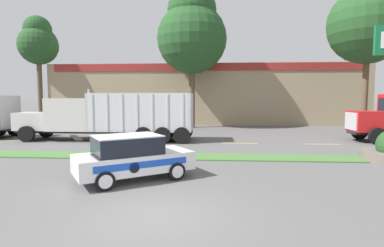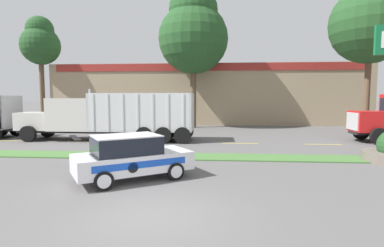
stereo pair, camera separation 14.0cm
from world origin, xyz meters
The scene contains 14 objects.
ground_plane centered at (0.00, 0.00, 0.00)m, with size 600.00×600.00×0.00m, color #5B5959.
grass_verge centered at (0.00, 7.66, 0.03)m, with size 120.00×1.75×0.06m, color #477538.
centre_line_2 centered at (-12.88, 12.53, 0.00)m, with size 2.40×0.14×0.01m, color yellow.
centre_line_3 centered at (-7.48, 12.53, 0.00)m, with size 2.40×0.14×0.01m, color yellow.
centre_line_4 centered at (-2.08, 12.53, 0.00)m, with size 2.40×0.14×0.01m, color yellow.
centre_line_5 centered at (3.32, 12.53, 0.00)m, with size 2.40×0.14×0.01m, color yellow.
centre_line_6 centered at (8.72, 12.53, 0.00)m, with size 2.40×0.14×0.01m, color yellow.
dump_truck_lead centered at (-7.16, 13.30, 1.58)m, with size 12.60×2.74×3.63m.
rally_car centered at (-1.45, 3.30, 0.86)m, with size 4.54×3.90×1.70m.
traffic_cone centered at (-2.42, 4.79, 0.31)m, with size 0.48×0.48×0.64m.
store_building_backdrop centered at (0.64, 31.48, 3.42)m, with size 35.71×12.10×6.83m.
tree_behind_left centered at (-18.03, 25.35, 9.24)m, with size 4.30×4.30×12.14m.
tree_behind_centre centered at (-0.63, 23.15, 9.64)m, with size 7.00×7.00×14.21m.
tree_behind_right centered at (14.45, 19.14, 9.81)m, with size 6.55×6.55×14.08m.
Camera 1 is at (1.53, -7.44, 3.02)m, focal length 28.00 mm.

